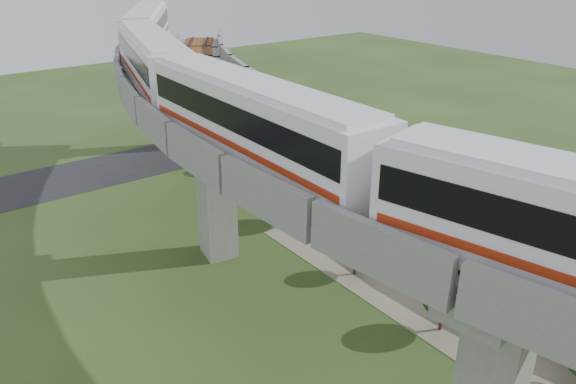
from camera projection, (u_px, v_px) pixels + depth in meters
The scene contains 14 objects.
ground at pixel (303, 337), 30.17m from camera, with size 160.00×160.00×0.00m, color #2C481C.
dirt_lot at pixel (492, 269), 36.33m from camera, with size 18.00×26.00×0.04m, color gray.
asphalt_road at pixel (104, 170), 52.12m from camera, with size 60.00×8.00×0.03m, color #232326.
viaduct at pixel (364, 165), 28.57m from camera, with size 19.58×73.98×11.40m.
metro_train at pixel (234, 83), 31.02m from camera, with size 14.36×60.83×3.64m.
fence at pixel (425, 267), 35.18m from camera, with size 3.87×38.73×1.50m.
tree_0 at pixel (251, 144), 51.48m from camera, with size 2.42×2.42×3.48m.
tree_1 at pixel (271, 171), 46.79m from camera, with size 3.18×3.18×3.30m.
tree_2 at pixel (299, 192), 41.43m from camera, with size 2.70×2.70×3.68m.
tree_3 at pixel (355, 251), 35.16m from camera, with size 1.93×1.93×2.52m.
tree_4 at pixel (444, 298), 29.88m from camera, with size 2.37×2.37×3.07m.
car_white at pixel (524, 305), 31.78m from camera, with size 1.34×3.33×1.13m, color white.
car_red at pixel (549, 273), 34.74m from camera, with size 1.38×3.95×1.30m, color maroon.
car_dark at pixel (450, 232), 39.75m from camera, with size 1.63×4.00×1.16m, color black.
Camera 1 is at (-15.20, -19.05, 19.42)m, focal length 35.00 mm.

